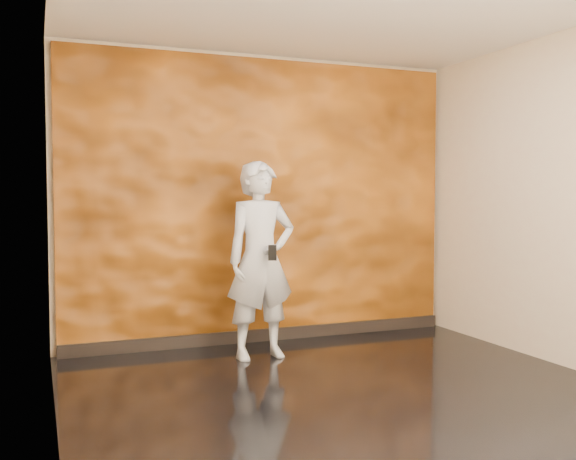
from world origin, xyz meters
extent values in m
cube|color=black|center=(0.00, 0.00, -0.01)|extent=(4.00, 4.00, 0.01)
cube|color=beige|center=(0.00, 2.00, 1.40)|extent=(4.00, 0.02, 2.80)
cube|color=beige|center=(-2.00, 0.00, 1.40)|extent=(0.02, 4.00, 2.80)
cube|color=#C56919|center=(0.00, 1.96, 1.38)|extent=(3.90, 0.06, 2.75)
cube|color=black|center=(0.00, 1.92, 0.06)|extent=(3.90, 0.04, 0.12)
imported|color=#8E939C|center=(-0.26, 1.32, 0.87)|extent=(0.66, 0.46, 1.73)
cube|color=black|center=(-0.25, 1.07, 0.95)|extent=(0.07, 0.04, 0.13)
camera|label=1|loc=(-2.09, -3.98, 1.42)|focal=40.00mm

